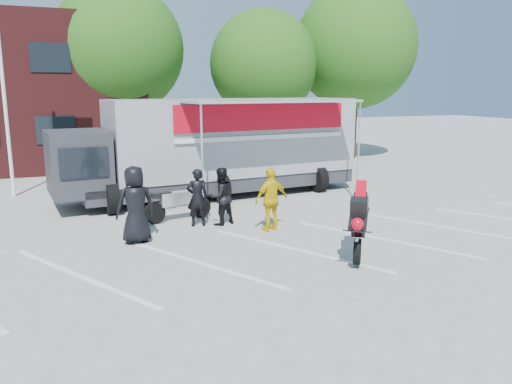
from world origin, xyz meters
TOP-DOWN VIEW (x-y plane):
  - ground at (0.00, 0.00)m, footprint 100.00×100.00m
  - parking_bay_lines at (0.00, 1.00)m, footprint 18.09×13.33m
  - flagpole at (-6.24, 10.00)m, footprint 1.61×0.12m
  - tree_left at (-2.00, 16.00)m, footprint 6.12×6.12m
  - tree_mid at (5.00, 15.00)m, footprint 5.44×5.44m
  - tree_right at (10.00, 14.50)m, footprint 6.46×6.46m
  - transporter_truck at (0.42, 7.51)m, footprint 11.11×6.23m
  - parked_motorcycle at (-1.80, 4.63)m, footprint 2.17×1.10m
  - stunt_bike_rider at (1.27, -0.02)m, footprint 1.56×1.75m
  - spectator_leather_a at (-3.21, 2.92)m, footprint 1.00×0.72m
  - spectator_leather_b at (-1.42, 3.87)m, footprint 0.62×0.45m
  - spectator_leather_c at (-0.78, 3.78)m, footprint 0.93×0.82m
  - spectator_hivis at (0.29, 2.72)m, footprint 1.05×0.61m

SIDE VIEW (x-z plane):
  - ground at x=0.00m, z-range 0.00..0.00m
  - transporter_truck at x=0.42m, z-range -1.69..1.69m
  - parked_motorcycle at x=-1.80m, z-range -0.54..0.54m
  - stunt_bike_rider at x=1.27m, z-range -0.95..0.95m
  - parking_bay_lines at x=0.00m, z-range 0.00..0.01m
  - spectator_leather_b at x=-1.42m, z-range 0.00..1.60m
  - spectator_leather_c at x=-0.78m, z-range 0.00..1.60m
  - spectator_hivis at x=0.29m, z-range 0.00..1.69m
  - spectator_leather_a at x=-3.21m, z-range 0.00..1.90m
  - tree_mid at x=5.00m, z-range 1.10..8.78m
  - flagpole at x=-6.24m, z-range 1.05..9.05m
  - tree_left at x=-2.00m, z-range 1.25..9.89m
  - tree_right at x=10.00m, z-range 1.32..10.44m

